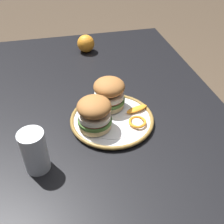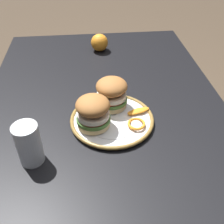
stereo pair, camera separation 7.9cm
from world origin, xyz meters
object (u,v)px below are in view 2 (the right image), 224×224
object	(u,v)px
dining_table	(106,133)
whole_orange	(99,43)
dinner_plate	(112,119)
drinking_glass	(29,146)
sandwich_half_right	(112,93)
sandwich_half_left	(93,112)

from	to	relation	value
dining_table	whole_orange	distance (m)	0.48
dining_table	dinner_plate	xyz separation A→B (m)	(0.06, 0.02, 0.11)
drinking_glass	dining_table	bearing A→B (deg)	131.37
dinner_plate	sandwich_half_right	bearing A→B (deg)	175.17
dinner_plate	whole_orange	bearing A→B (deg)	-179.34
dining_table	sandwich_half_right	distance (m)	0.17
dining_table	sandwich_half_left	bearing A→B (deg)	-27.48
dinner_plate	whole_orange	distance (m)	0.51
dinner_plate	sandwich_half_right	distance (m)	0.09
dining_table	sandwich_half_left	world-z (taller)	sandwich_half_left
dinner_plate	sandwich_half_right	xyz separation A→B (m)	(-0.06, 0.01, 0.06)
drinking_glass	sandwich_half_right	bearing A→B (deg)	130.00
dining_table	sandwich_half_right	bearing A→B (deg)	113.33
dinner_plate	whole_orange	xyz separation A→B (m)	(-0.51, -0.01, 0.03)
drinking_glass	whole_orange	bearing A→B (deg)	160.65
drinking_glass	sandwich_half_left	bearing A→B (deg)	121.99
dining_table	drinking_glass	bearing A→B (deg)	-48.63
sandwich_half_left	drinking_glass	xyz separation A→B (m)	(0.11, -0.17, -0.02)
sandwich_half_right	sandwich_half_left	bearing A→B (deg)	-35.24
sandwich_half_left	whole_orange	xyz separation A→B (m)	(-0.54, 0.05, -0.03)
dinner_plate	drinking_glass	distance (m)	0.27
dinner_plate	sandwich_half_right	size ratio (longest dim) A/B	1.91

